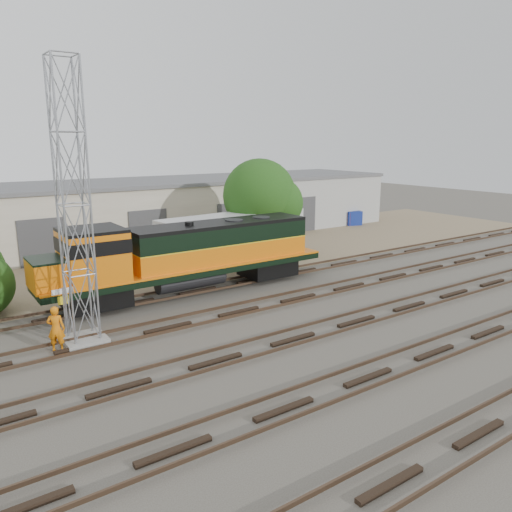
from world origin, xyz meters
TOP-DOWN VIEW (x-y plane):
  - ground at (0.00, 0.00)m, footprint 140.00×140.00m
  - dirt_strip at (0.00, 15.00)m, footprint 80.00×16.00m
  - tracks at (0.00, -3.00)m, footprint 80.00×20.40m
  - warehouse at (0.04, 22.98)m, footprint 58.40×10.40m
  - locomotive at (-0.73, 6.00)m, footprint 17.22×3.02m
  - signal_tower at (-7.70, 2.27)m, footprint 1.78×1.78m
  - sign_post at (-8.24, 3.25)m, footprint 0.96×0.12m
  - worker at (-8.95, 1.84)m, footprint 0.87×0.77m
  - semi_trailer at (5.91, 10.87)m, footprint 11.97×3.46m
  - dumpster_blue at (25.07, 18.11)m, footprint 1.99×1.92m
  - dumpster_red at (24.82, 18.40)m, footprint 1.72×1.64m
  - tree_east at (8.74, 11.47)m, footprint 5.82×5.54m

SIDE VIEW (x-z plane):
  - ground at x=0.00m, z-range 0.00..0.00m
  - dirt_strip at x=0.00m, z-range 0.00..0.02m
  - tracks at x=0.00m, z-range -0.06..0.22m
  - dumpster_red at x=24.82m, z-range 0.00..1.40m
  - dumpster_blue at x=25.07m, z-range 0.00..1.50m
  - worker at x=-8.95m, z-range 0.00..2.01m
  - sign_post at x=-8.24m, z-range 0.47..2.82m
  - semi_trailer at x=5.91m, z-range 0.47..4.10m
  - locomotive at x=-0.73m, z-range 0.31..4.44m
  - warehouse at x=0.04m, z-range 0.00..5.30m
  - tree_east at x=8.74m, z-range 0.82..8.30m
  - signal_tower at x=-7.70m, z-range -0.15..11.93m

